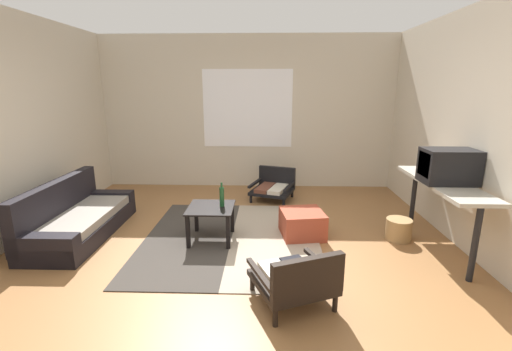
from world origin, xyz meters
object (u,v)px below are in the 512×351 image
Objects in this scene: ottoman_orange at (302,224)px; wicker_basket at (398,229)px; couch at (77,219)px; armchair_by_window at (273,186)px; crt_television at (449,166)px; glass_bottle at (222,196)px; armchair_striped_foreground at (296,279)px; clay_vase at (432,164)px; coffee_table at (211,214)px; console_shelf at (443,189)px.

ottoman_orange is 1.67× the size of wicker_basket.
couch is 2.93m from armchair_by_window.
glass_bottle is at bearing 174.88° from crt_television.
armchair_striped_foreground is (2.62, -1.37, 0.04)m from couch.
clay_vase is at bearing 1.56° from couch.
crt_television is at bearing 32.73° from armchair_striped_foreground.
crt_television is (1.70, 1.09, 0.73)m from armchair_striped_foreground.
coffee_table is 0.70× the size of armchair_striped_foreground.
wicker_basket is at bearing 2.19° from coffee_table.
console_shelf is (2.63, -0.13, 0.38)m from coffee_table.
armchair_striped_foreground is at bearing -87.14° from armchair_by_window.
armchair_striped_foreground is at bearing -147.27° from crt_television.
crt_television reaches higher than clay_vase.
console_shelf reaches higher than ottoman_orange.
clay_vase is (0.00, 0.40, -0.06)m from crt_television.
ottoman_orange is at bearing 1.57° from couch.
ottoman_orange is (1.11, 0.16, -0.18)m from coffee_table.
wicker_basket is (-0.35, 0.28, -0.86)m from crt_television.
couch is at bearing 178.29° from glass_bottle.
armchair_by_window is (0.78, 1.65, -0.12)m from coffee_table.
ottoman_orange is 1.17m from wicker_basket.
ottoman_orange is 0.93× the size of crt_television.
glass_bottle is (0.13, 0.03, 0.21)m from coffee_table.
armchair_by_window is at bearing 133.76° from wicker_basket.
ottoman_orange is at bearing 8.29° from coffee_table.
clay_vase is at bearing 90.00° from console_shelf.
couch is 4.39m from clay_vase.
armchair_striped_foreground is 2.36m from clay_vase.
crt_television is at bearing -13.21° from ottoman_orange.
wicker_basket is at bearing -3.69° from ottoman_orange.
clay_vase is 1.06× the size of wicker_basket.
console_shelf reaches higher than wicker_basket.
console_shelf is 4.82× the size of clay_vase.
armchair_by_window is (2.47, 1.57, 0.01)m from couch.
glass_bottle is at bearing -111.62° from armchair_by_window.
armchair_striped_foreground is at bearing -134.57° from wicker_basket.
armchair_striped_foreground reaches higher than armchair_by_window.
wicker_basket is at bearing 141.23° from crt_television.
coffee_table is at bearing 177.21° from console_shelf.
crt_television reaches higher than ottoman_orange.
console_shelf is (4.33, -0.21, 0.50)m from couch.
crt_television is at bearing -3.68° from couch.
crt_television is (4.32, -0.28, 0.77)m from couch.
armchair_striped_foreground is 1.60× the size of ottoman_orange.
clay_vase is at bearing 1.56° from ottoman_orange.
couch is 1.71m from coffee_table.
clay_vase reaches higher than armchair_by_window.
coffee_table is (1.70, -0.09, 0.13)m from couch.
crt_television is 0.97m from wicker_basket.
armchair_striped_foreground is 0.52× the size of console_shelf.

